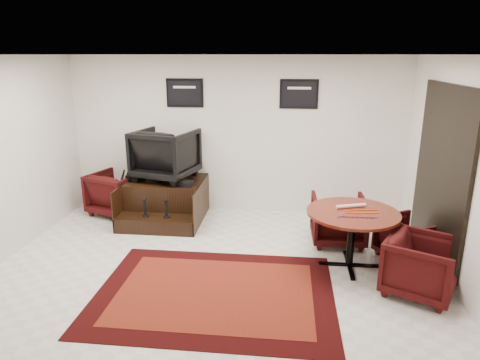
# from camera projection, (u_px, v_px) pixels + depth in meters

# --- Properties ---
(ground) EXTENTS (6.00, 6.00, 0.00)m
(ground) POSITION_uv_depth(u_px,v_px,m) (214.00, 274.00, 5.69)
(ground) COLOR silver
(ground) RESTS_ON ground
(room_shell) EXTENTS (6.02, 5.02, 2.81)m
(room_shell) POSITION_uv_depth(u_px,v_px,m) (245.00, 140.00, 5.26)
(room_shell) COLOR beige
(room_shell) RESTS_ON ground
(area_rug) EXTENTS (2.88, 2.16, 0.01)m
(area_rug) POSITION_uv_depth(u_px,v_px,m) (215.00, 293.00, 5.22)
(area_rug) COLOR black
(area_rug) RESTS_ON ground
(shine_podium) EXTENTS (1.33, 1.37, 0.69)m
(shine_podium) POSITION_uv_depth(u_px,v_px,m) (166.00, 201.00, 7.54)
(shine_podium) COLOR black
(shine_podium) RESTS_ON ground
(shine_chair) EXTENTS (1.15, 1.10, 0.98)m
(shine_chair) POSITION_uv_depth(u_px,v_px,m) (166.00, 152.00, 7.43)
(shine_chair) COLOR black
(shine_chair) RESTS_ON shine_podium
(shoes_pair) EXTENTS (0.31, 0.34, 0.10)m
(shoes_pair) POSITION_uv_depth(u_px,v_px,m) (136.00, 177.00, 7.46)
(shoes_pair) COLOR black
(shoes_pair) RESTS_ON shine_podium
(polish_kit) EXTENTS (0.30, 0.24, 0.09)m
(polish_kit) POSITION_uv_depth(u_px,v_px,m) (185.00, 183.00, 7.14)
(polish_kit) COLOR black
(polish_kit) RESTS_ON shine_podium
(umbrella_black) EXTENTS (0.35, 0.13, 0.94)m
(umbrella_black) POSITION_uv_depth(u_px,v_px,m) (118.00, 194.00, 7.44)
(umbrella_black) COLOR black
(umbrella_black) RESTS_ON ground
(umbrella_hooked) EXTENTS (0.33, 0.13, 0.90)m
(umbrella_hooked) POSITION_uv_depth(u_px,v_px,m) (122.00, 193.00, 7.54)
(umbrella_hooked) COLOR black
(umbrella_hooked) RESTS_ON ground
(armchair_side) EXTENTS (1.04, 1.01, 0.85)m
(armchair_side) POSITION_uv_depth(u_px,v_px,m) (116.00, 191.00, 7.75)
(armchair_side) COLOR black
(armchair_side) RESTS_ON ground
(meeting_table) EXTENTS (1.22, 1.22, 0.80)m
(meeting_table) POSITION_uv_depth(u_px,v_px,m) (353.00, 218.00, 5.70)
(meeting_table) COLOR #47150A
(meeting_table) RESTS_ON ground
(table_chair_back) EXTENTS (0.81, 0.76, 0.81)m
(table_chair_back) POSITION_uv_depth(u_px,v_px,m) (338.00, 217.00, 6.54)
(table_chair_back) COLOR black
(table_chair_back) RESTS_ON ground
(table_chair_window) EXTENTS (0.85, 0.87, 0.67)m
(table_chair_window) POSITION_uv_depth(u_px,v_px,m) (407.00, 237.00, 6.01)
(table_chair_window) COLOR black
(table_chair_window) RESTS_ON ground
(table_chair_corner) EXTENTS (1.00, 1.02, 0.80)m
(table_chair_corner) POSITION_uv_depth(u_px,v_px,m) (421.00, 263.00, 5.11)
(table_chair_corner) COLOR black
(table_chair_corner) RESTS_ON ground
(paper_roll) EXTENTS (0.41, 0.18, 0.05)m
(paper_roll) POSITION_uv_depth(u_px,v_px,m) (351.00, 206.00, 5.80)
(paper_roll) COLOR silver
(paper_roll) RESTS_ON meeting_table
(table_clutter) EXTENTS (0.57, 0.35, 0.01)m
(table_clutter) POSITION_uv_depth(u_px,v_px,m) (361.00, 213.00, 5.60)
(table_clutter) COLOR #F64D0D
(table_clutter) RESTS_ON meeting_table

